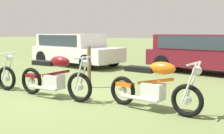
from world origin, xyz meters
TOP-DOWN VIEW (x-y plane):
  - ground_plane at (0.00, 0.00)m, footprint 120.00×120.00m
  - motorcycle_maroon at (0.06, -0.40)m, footprint 2.14×0.64m
  - motorcycle_orange at (2.41, -0.37)m, footprint 1.98×0.71m
  - car_white at (-3.02, 4.95)m, footprint 4.61×2.75m
  - car_burgundy at (2.66, 5.16)m, footprint 4.69×2.73m
  - fence_post_wooden at (0.18, 0.96)m, footprint 0.10×0.10m

SIDE VIEW (x-z plane):
  - ground_plane at x=0.00m, z-range 0.00..0.00m
  - motorcycle_orange at x=2.41m, z-range -0.02..1.00m
  - motorcycle_maroon at x=0.06m, z-range -0.02..1.00m
  - fence_post_wooden at x=0.18m, z-range 0.00..1.14m
  - car_white at x=-3.02m, z-range 0.12..1.55m
  - car_burgundy at x=2.66m, z-range 0.12..1.55m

